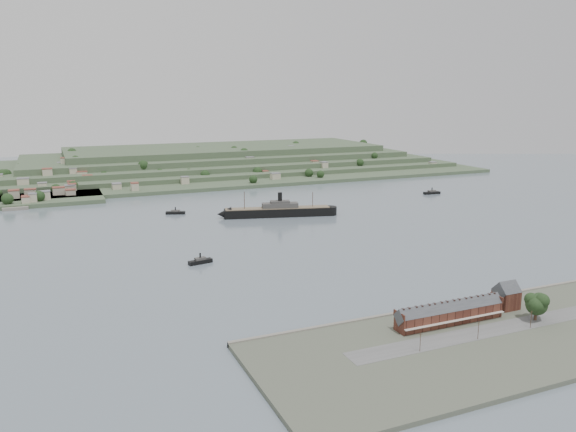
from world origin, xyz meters
name	(u,v)px	position (x,y,z in m)	size (l,w,h in m)	color
ground	(311,239)	(0.00, 0.00, 0.00)	(1400.00, 1400.00, 0.00)	slate
near_shore	(495,337)	(0.00, -186.75, 1.01)	(220.00, 80.00, 2.60)	#4C5142
terrace_row	(449,313)	(-10.00, -168.02, 6.84)	(55.60, 9.80, 11.07)	#442018
gabled_building	(506,296)	(27.50, -164.00, 8.19)	(10.40, 10.18, 14.09)	#442018
far_peninsula	(207,163)	(27.91, 393.10, 11.88)	(760.00, 309.00, 30.00)	#384D33
steamship	(275,211)	(4.97, 84.10, 4.68)	(104.08, 36.63, 25.36)	black
tugboat	(200,261)	(-90.21, -26.58, 1.69)	(15.93, 6.99, 6.94)	black
ferry_west	(176,212)	(-72.84, 128.44, 1.53)	(17.59, 10.16, 6.37)	black
ferry_east	(432,192)	(201.31, 122.26, 1.67)	(18.80, 6.36, 6.94)	black
fig_tree	(538,303)	(29.29, -181.63, 10.36)	(12.27, 10.62, 13.69)	#432D1F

